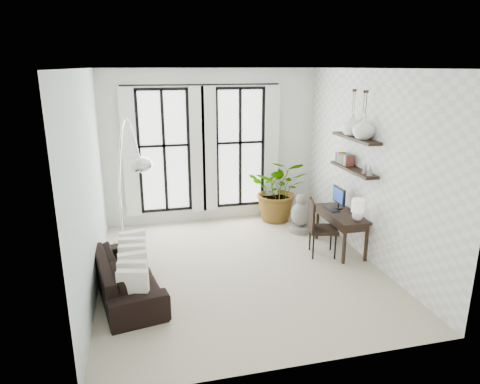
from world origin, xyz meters
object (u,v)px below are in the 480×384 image
object	(u,v)px
desk	(343,215)
buddha	(301,216)
sofa	(127,275)
desk_chair	(318,224)
plant	(279,190)
arc_lamp	(126,152)

from	to	relation	value
desk	buddha	size ratio (longest dim) A/B	1.50
sofa	buddha	distance (m)	3.79
desk_chair	plant	bearing A→B (deg)	107.09
plant	desk_chair	world-z (taller)	plant
sofa	plant	world-z (taller)	plant
sofa	plant	distance (m)	4.04
desk	plant	bearing A→B (deg)	107.88
arc_lamp	buddha	size ratio (longest dim) A/B	3.10
sofa	plant	bearing A→B (deg)	-62.46
desk_chair	desk	bearing A→B (deg)	18.90
desk_chair	arc_lamp	world-z (taller)	arc_lamp
plant	desk	distance (m)	1.92
desk	arc_lamp	xyz separation A→B (m)	(-3.65, 0.30, 1.26)
buddha	plant	bearing A→B (deg)	105.90
plant	buddha	bearing A→B (deg)	-74.10
plant	arc_lamp	bearing A→B (deg)	-153.44
desk	desk_chair	world-z (taller)	desk
sofa	desk	size ratio (longest dim) A/B	1.64
plant	desk_chair	xyz separation A→B (m)	(0.10, -1.87, -0.12)
plant	desk	world-z (taller)	plant
plant	buddha	world-z (taller)	plant
sofa	arc_lamp	distance (m)	1.91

